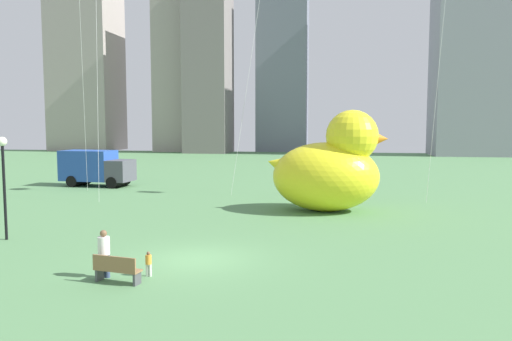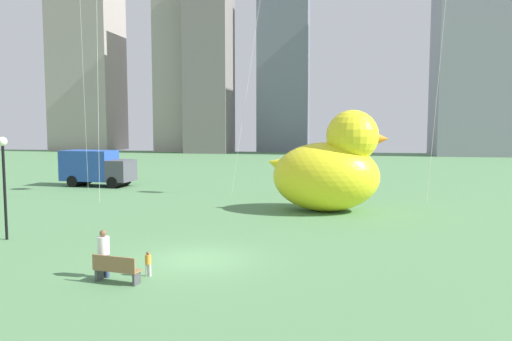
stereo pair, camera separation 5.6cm
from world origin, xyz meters
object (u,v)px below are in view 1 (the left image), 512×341
person_child (149,263)px  giant_inflatable_duck (330,168)px  park_bench (116,269)px  person_adult (104,251)px  lamppost (3,166)px  box_truck (96,168)px

person_child → giant_inflatable_duck: size_ratio=0.12×
park_bench → person_adult: 0.93m
park_bench → giant_inflatable_duck: (6.57, 14.44, 1.99)m
giant_inflatable_duck → lamppost: (-13.84, -9.41, 0.74)m
person_adult → box_truck: size_ratio=0.27×
person_adult → person_child: size_ratio=1.90×
person_child → lamppost: size_ratio=0.19×
park_bench → person_child: bearing=49.5°
park_bench → box_truck: 26.29m
person_adult → park_bench: bearing=-38.7°
lamppost → box_truck: lamppost is taller
person_child → giant_inflatable_duck: (5.83, 13.57, 2.01)m
box_truck → lamppost: bearing=-75.4°
person_adult → box_truck: (-11.38, 22.83, 0.57)m
park_bench → person_adult: size_ratio=1.02×
park_bench → giant_inflatable_duck: giant_inflatable_duck is taller
park_bench → person_child: size_ratio=1.93×
person_child → box_truck: 25.88m
lamppost → giant_inflatable_duck: bearing=34.2°
giant_inflatable_duck → park_bench: bearing=-114.5°
giant_inflatable_duck → box_truck: 20.66m
park_bench → lamppost: size_ratio=0.36×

